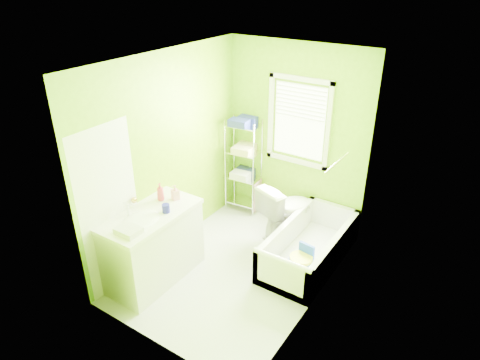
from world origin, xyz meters
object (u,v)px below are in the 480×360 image
Objects in this scene: wire_shelf_unit at (245,156)px; toilet at (286,210)px; bathtub at (309,251)px; vanity at (153,244)px.

toilet is at bearing -17.87° from wire_shelf_unit.
toilet is at bearing 144.44° from bathtub.
vanity is at bearing -137.53° from bathtub.
vanity is 2.02m from wire_shelf_unit.
wire_shelf_unit is (-0.87, 0.28, 0.50)m from toilet.
bathtub is 1.97m from vanity.
bathtub is at bearing 164.19° from toilet.
toilet is 1.92m from vanity.
vanity reaches higher than bathtub.
toilet is 0.55× the size of wire_shelf_unit.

